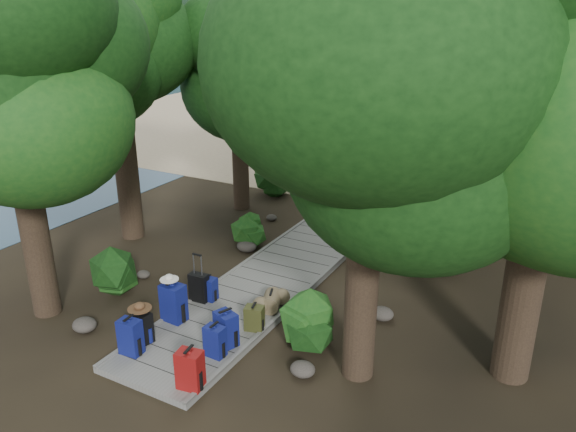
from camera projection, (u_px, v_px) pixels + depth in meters
The scene contains 47 objects.
ground at pixel (286, 271), 13.25m from camera, with size 120.00×120.00×0.00m, color #302618.
sand_beach at pixel (450, 137), 26.36m from camera, with size 40.00×22.00×0.02m, color tan.
water_bay at pixel (100, 76), 48.10m from camera, with size 50.00×60.00×0.02m, color #2A4557.
distant_hill at pixel (192, 53), 70.54m from camera, with size 32.00×16.00×12.00m, color black.
boardwalk at pixel (305, 253), 14.05m from camera, with size 2.00×12.00×0.12m, color slate.
backpack_left_a at pixel (130, 335), 9.82m from camera, with size 0.39×0.27×0.73m, color navy, non-canonical shape.
backpack_left_b at pixel (143, 325), 10.19m from camera, with size 0.35×0.25×0.65m, color black, non-canonical shape.
backpack_left_c at pixel (173, 301), 10.84m from camera, with size 0.45×0.32×0.84m, color navy, non-canonical shape.
backpack_left_d at pixel (208, 288), 11.66m from camera, with size 0.35×0.25×0.53m, color navy, non-canonical shape.
backpack_right_a at pixel (190, 368), 8.94m from camera, with size 0.41×0.29×0.73m, color maroon, non-canonical shape.
backpack_right_b at pixel (215, 340), 9.77m from camera, with size 0.35×0.25×0.63m, color navy, non-canonical shape.
backpack_right_c at pixel (226, 327), 10.09m from camera, with size 0.41×0.29×0.71m, color navy, non-canonical shape.
backpack_right_d at pixel (254, 317), 10.58m from camera, with size 0.35×0.25×0.53m, color #3C3E1B, non-canonical shape.
duffel_right_khaki at pixel (271, 301), 11.32m from camera, with size 0.36×0.54×0.36m, color brown, non-canonical shape.
suitcase_on_boardwalk at pixel (199, 287), 11.60m from camera, with size 0.39×0.22×0.61m, color black, non-canonical shape.
lone_suitcase_on_sand at pixel (408, 173), 19.57m from camera, with size 0.44×0.25×0.70m, color black, non-canonical shape.
hat_brown at pixel (139, 305), 10.08m from camera, with size 0.44×0.44×0.13m, color #51351E, non-canonical shape.
hat_white at pixel (169, 277), 10.74m from camera, with size 0.36×0.36×0.12m, color silver, non-canonical shape.
kayak at pixel (346, 158), 22.17m from camera, with size 0.68×3.13×0.31m, color #A0150D.
sun_lounger at pixel (485, 172), 19.91m from camera, with size 0.55×1.70×0.55m, color silver, non-canonical shape.
tree_right_a at pixel (369, 153), 8.24m from camera, with size 4.63×4.63×7.72m, color black, non-canonical shape.
tree_right_b at pixel (552, 114), 7.99m from camera, with size 4.98×4.98×8.90m, color black, non-canonical shape.
tree_right_c at pixel (459, 97), 12.00m from camera, with size 4.68×4.68×8.09m, color black, non-canonical shape.
tree_right_e at pixel (536, 75), 15.36m from camera, with size 4.54×4.54×8.17m, color black, non-canonical shape.
tree_left_a at pixel (16, 125), 10.13m from camera, with size 4.64×4.64×7.73m, color black, non-canonical shape.
tree_left_b at pixel (117, 76), 13.72m from camera, with size 4.73×4.73×8.51m, color black, non-canonical shape.
tree_left_c at pixel (238, 93), 16.09m from camera, with size 4.02×4.02×7.00m, color black, non-canonical shape.
tree_back_a at pixel (413, 43), 24.32m from camera, with size 4.95×4.95×8.57m, color black, non-canonical shape.
tree_back_b at pixel (510, 40), 24.11m from camera, with size 4.97×4.97×8.88m, color black, non-canonical shape.
tree_back_d at pixel (334, 43), 25.68m from camera, with size 5.02×5.02×8.37m, color black, non-canonical shape.
palm_right_a at pixel (472, 82), 14.98m from camera, with size 4.64×4.64×7.91m, color #143E11, non-canonical shape.
palm_right_c at pixel (490, 76), 21.34m from camera, with size 4.19×4.19×6.66m, color #143E11, non-canonical shape.
palm_left_a at pixel (268, 77), 18.82m from camera, with size 4.51×4.51×7.17m, color #143E11, non-canonical shape.
rock_left_a at pixel (84, 325), 10.79m from camera, with size 0.48×0.43×0.27m, color #4C473F, non-canonical shape.
rock_left_b at pixel (143, 274), 12.89m from camera, with size 0.31×0.28×0.17m, color #4C473F, non-canonical shape.
rock_left_c at pixel (247, 246), 14.25m from camera, with size 0.52×0.47×0.29m, color #4C473F, non-canonical shape.
rock_left_d at pixel (272, 217), 16.30m from camera, with size 0.32×0.28×0.17m, color #4C473F, non-canonical shape.
rock_right_a at pixel (303, 369), 9.50m from camera, with size 0.44×0.40×0.24m, color #4C473F, non-canonical shape.
rock_right_b at pixel (382, 314), 11.19m from camera, with size 0.46×0.42×0.25m, color #4C473F, non-canonical shape.
rock_right_c at pixel (362, 258), 13.75m from camera, with size 0.30×0.27×0.17m, color #4C473F, non-canonical shape.
rock_right_d at pixel (442, 234), 14.96m from camera, with size 0.53×0.48×0.29m, color #4C473F, non-canonical shape.
shrub_left_a at pixel (117, 272), 12.02m from camera, with size 1.19×1.19×1.07m, color #154815, non-canonical shape.
shrub_left_b at pixel (248, 229), 14.55m from camera, with size 0.95×0.95×0.86m, color #154815, non-canonical shape.
shrub_left_c at pixel (272, 178), 18.31m from camera, with size 1.26×1.26×1.13m, color #154815, non-canonical shape.
shrub_right_a at pixel (307, 321), 10.21m from camera, with size 1.12×1.12×1.01m, color #154815, non-canonical shape.
shrub_right_b at pixel (433, 243), 13.25m from camera, with size 1.37×1.37×1.23m, color #154815, non-canonical shape.
shrub_right_c at pixel (427, 205), 16.34m from camera, with size 0.89×0.89×0.80m, color #154815, non-canonical shape.
Camera 1 is at (5.77, -10.43, 5.94)m, focal length 35.00 mm.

